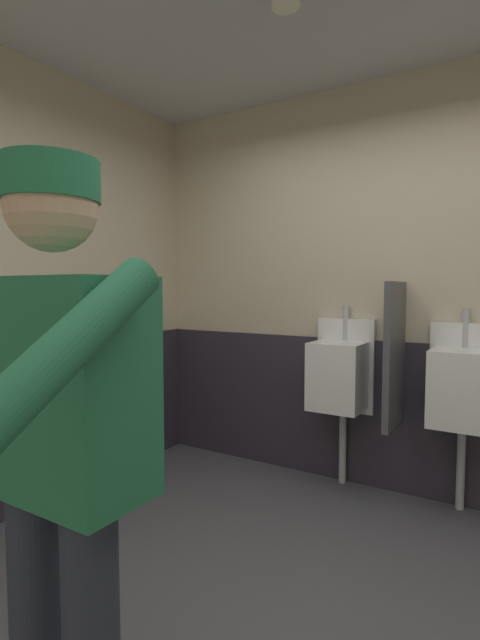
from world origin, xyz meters
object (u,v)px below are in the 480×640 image
urinal_middle (462,387)px  hand_dryer (2,344)px  urinal_left (339,375)px  person (55,431)px

urinal_middle → hand_dryer: 2.64m
urinal_middle → urinal_left: bearing=180.0°
urinal_left → person: 2.27m
urinal_left → hand_dryer: 2.08m
urinal_left → person: (0.05, -2.26, 0.22)m
person → urinal_middle: bearing=72.8°
person → hand_dryer: 1.64m
urinal_left → urinal_middle: (0.75, 0.00, 0.00)m
hand_dryer → urinal_left: bearing=47.0°
urinal_left → hand_dryer: (-1.41, -1.50, 0.27)m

